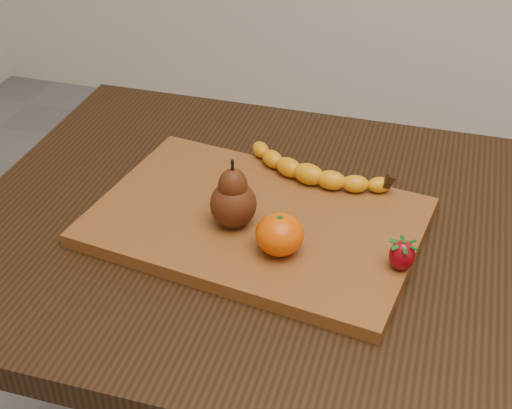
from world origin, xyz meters
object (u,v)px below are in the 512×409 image
(table, at_px, (308,282))
(mandarin, at_px, (280,234))
(cutting_board, at_px, (256,222))
(pear, at_px, (233,193))

(table, xyz_separation_m, mandarin, (-0.02, -0.08, 0.14))
(cutting_board, height_order, pear, pear)
(cutting_board, xyz_separation_m, mandarin, (0.05, -0.07, 0.04))
(pear, relative_size, mandarin, 1.57)
(table, relative_size, mandarin, 15.63)
(table, height_order, cutting_board, cutting_board)
(pear, bearing_deg, table, 22.19)
(cutting_board, bearing_deg, table, 20.54)
(table, bearing_deg, cutting_board, -167.46)
(cutting_board, relative_size, mandarin, 7.03)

